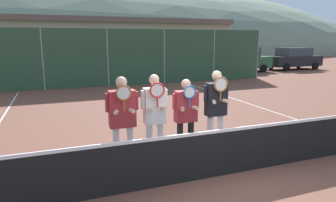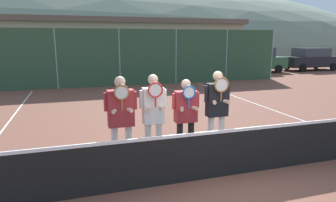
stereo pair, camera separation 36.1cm
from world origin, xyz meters
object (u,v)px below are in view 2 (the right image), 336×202
(player_center_right, at_px, (186,113))
(car_center, at_px, (192,62))
(car_right_of_center, at_px, (254,60))
(car_far_left, at_px, (27,66))
(player_leftmost, at_px, (121,115))
(player_rightmost, at_px, (217,106))
(car_left_of_center, at_px, (118,64))
(car_far_right, at_px, (311,59))
(player_center_left, at_px, (153,114))

(player_center_right, xyz_separation_m, car_center, (5.66, 13.81, -0.11))
(car_right_of_center, bearing_deg, car_far_left, -179.75)
(player_leftmost, xyz_separation_m, player_rightmost, (2.07, 0.12, 0.01))
(car_left_of_center, bearing_deg, player_leftmost, -97.79)
(car_far_left, bearing_deg, player_leftmost, -76.21)
(car_center, bearing_deg, car_left_of_center, -178.98)
(player_center_right, xyz_separation_m, car_left_of_center, (0.54, 13.72, -0.07))
(player_rightmost, xyz_separation_m, car_far_left, (-5.53, 14.01, -0.17))
(car_right_of_center, relative_size, car_far_right, 1.05)
(car_center, bearing_deg, car_right_of_center, 3.10)
(player_center_right, xyz_separation_m, car_right_of_center, (10.81, 14.09, -0.06))
(car_far_left, distance_m, car_center, 10.49)
(player_leftmost, bearing_deg, player_center_left, -1.19)
(player_leftmost, relative_size, car_far_left, 0.39)
(car_far_right, bearing_deg, player_rightmost, -137.46)
(player_leftmost, relative_size, player_center_left, 0.99)
(player_leftmost, distance_m, car_left_of_center, 13.96)
(player_rightmost, height_order, car_far_right, player_rightmost)
(player_rightmost, bearing_deg, car_far_right, 42.54)
(player_leftmost, distance_m, car_center, 15.59)
(player_leftmost, bearing_deg, car_far_left, 103.79)
(car_left_of_center, bearing_deg, car_right_of_center, 2.06)
(player_leftmost, height_order, car_left_of_center, player_leftmost)
(player_leftmost, bearing_deg, player_rightmost, 3.22)
(car_center, xyz_separation_m, car_far_right, (10.47, 0.34, 0.01))
(player_rightmost, height_order, car_left_of_center, player_rightmost)
(player_leftmost, xyz_separation_m, player_center_right, (1.35, 0.11, -0.08))
(car_left_of_center, bearing_deg, player_center_right, -92.25)
(car_left_of_center, bearing_deg, player_rightmost, -89.27)
(car_far_left, bearing_deg, player_center_right, -71.02)
(player_center_right, relative_size, car_far_right, 0.38)
(player_leftmost, height_order, player_rightmost, player_rightmost)
(car_center, bearing_deg, player_leftmost, -116.75)
(car_center, distance_m, car_far_right, 10.47)
(car_left_of_center, xyz_separation_m, car_right_of_center, (10.27, 0.37, 0.01))
(car_left_of_center, distance_m, car_right_of_center, 10.27)
(player_center_left, height_order, player_rightmost, player_rightmost)
(player_center_right, distance_m, car_right_of_center, 17.76)
(player_leftmost, bearing_deg, car_left_of_center, 82.21)
(player_rightmost, xyz_separation_m, car_right_of_center, (10.09, 14.08, -0.16))
(player_rightmost, relative_size, car_center, 0.44)
(player_leftmost, relative_size, car_left_of_center, 0.39)
(car_far_left, xyz_separation_m, car_far_right, (20.95, 0.14, -0.03))
(player_center_left, xyz_separation_m, car_left_of_center, (1.26, 13.84, -0.14))
(car_right_of_center, bearing_deg, car_center, -176.90)
(player_center_right, bearing_deg, player_rightmost, 0.42)
(player_center_right, bearing_deg, car_far_right, 41.27)
(player_leftmost, relative_size, player_rightmost, 0.99)
(player_center_left, relative_size, car_center, 0.44)
(player_center_left, relative_size, car_far_left, 0.40)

